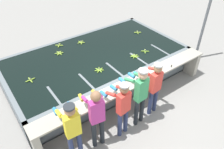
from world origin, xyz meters
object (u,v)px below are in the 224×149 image
(banana_bunch_floating_6, at_px, (59,53))
(knife_0, at_px, (98,97))
(worker_4, at_px, (154,84))
(support_post_right, at_px, (206,18))
(banana_bunch_floating_3, at_px, (99,70))
(banana_bunch_floating_1, at_px, (59,45))
(banana_bunch_floating_4, at_px, (30,80))
(worker_3, at_px, (140,92))
(banana_bunch_floating_5, at_px, (135,56))
(knife_1, at_px, (172,65))
(worker_0, at_px, (72,127))
(banana_bunch_floating_2, at_px, (81,42))
(banana_bunch_floating_0, at_px, (145,51))
(banana_bunch_floating_7, at_px, (138,32))
(worker_1, at_px, (96,114))
(worker_2, at_px, (122,105))

(banana_bunch_floating_6, height_order, knife_0, banana_bunch_floating_6)
(worker_4, xyz_separation_m, support_post_right, (3.27, 0.97, 0.64))
(banana_bunch_floating_3, height_order, support_post_right, support_post_right)
(banana_bunch_floating_1, bearing_deg, banana_bunch_floating_6, -114.67)
(banana_bunch_floating_4, bearing_deg, banana_bunch_floating_1, 41.46)
(worker_3, height_order, banana_bunch_floating_5, worker_3)
(worker_3, bearing_deg, knife_1, 15.69)
(worker_0, height_order, banana_bunch_floating_2, worker_0)
(worker_4, xyz_separation_m, banana_bunch_floating_0, (1.01, 1.42, -0.07))
(banana_bunch_floating_3, bearing_deg, support_post_right, -6.65)
(worker_4, xyz_separation_m, banana_bunch_floating_7, (1.71, 2.57, -0.07))
(knife_1, bearing_deg, worker_1, -171.76)
(knife_1, bearing_deg, banana_bunch_floating_2, 118.64)
(banana_bunch_floating_6, distance_m, support_post_right, 4.99)
(worker_4, bearing_deg, knife_0, 158.91)
(banana_bunch_floating_5, xyz_separation_m, banana_bunch_floating_6, (-1.81, 1.54, 0.00))
(worker_3, xyz_separation_m, banana_bunch_floating_3, (-0.19, 1.50, -0.15))
(banana_bunch_floating_1, distance_m, banana_bunch_floating_3, 1.98)
(banana_bunch_floating_2, bearing_deg, banana_bunch_floating_0, -51.33)
(worker_2, relative_size, banana_bunch_floating_1, 6.59)
(worker_3, bearing_deg, banana_bunch_floating_5, 53.12)
(worker_1, xyz_separation_m, banana_bunch_floating_0, (2.77, 1.43, -0.11))
(banana_bunch_floating_5, bearing_deg, banana_bunch_floating_2, 117.57)
(banana_bunch_floating_0, relative_size, banana_bunch_floating_5, 0.85)
(banana_bunch_floating_5, bearing_deg, worker_2, -137.98)
(banana_bunch_floating_2, bearing_deg, worker_2, -102.96)
(worker_3, bearing_deg, banana_bunch_floating_6, 103.32)
(banana_bunch_floating_0, relative_size, banana_bunch_floating_7, 0.93)
(worker_4, bearing_deg, worker_1, -179.58)
(worker_1, distance_m, banana_bunch_floating_6, 2.99)
(worker_2, height_order, knife_0, worker_2)
(worker_1, bearing_deg, banana_bunch_floating_3, 54.82)
(banana_bunch_floating_1, relative_size, knife_0, 0.84)
(banana_bunch_floating_6, bearing_deg, banana_bunch_floating_3, -70.71)
(worker_2, xyz_separation_m, banana_bunch_floating_0, (2.11, 1.51, -0.06))
(banana_bunch_floating_2, relative_size, banana_bunch_floating_5, 0.99)
(worker_3, xyz_separation_m, banana_bunch_floating_4, (-1.92, 2.20, -0.15))
(worker_1, distance_m, knife_0, 0.68)
(worker_3, bearing_deg, worker_0, 177.94)
(worker_1, height_order, banana_bunch_floating_3, worker_1)
(knife_0, bearing_deg, banana_bunch_floating_3, 55.44)
(banana_bunch_floating_6, height_order, banana_bunch_floating_7, same)
(banana_bunch_floating_0, height_order, banana_bunch_floating_4, same)
(banana_bunch_floating_1, relative_size, banana_bunch_floating_5, 0.86)
(worker_2, xyz_separation_m, banana_bunch_floating_6, (-0.16, 3.02, -0.06))
(worker_1, xyz_separation_m, worker_4, (1.76, 0.01, -0.03))
(worker_0, xyz_separation_m, worker_2, (1.24, -0.09, -0.03))
(worker_0, xyz_separation_m, banana_bunch_floating_0, (3.35, 1.42, -0.09))
(banana_bunch_floating_7, bearing_deg, worker_1, -143.29)
(knife_0, bearing_deg, support_post_right, 5.45)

